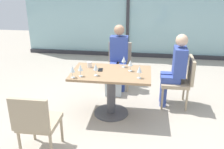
{
  "coord_description": "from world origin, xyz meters",
  "views": [
    {
      "loc": [
        0.52,
        -3.68,
        2.17
      ],
      "look_at": [
        0.0,
        0.1,
        0.65
      ],
      "focal_mm": 41.16,
      "sensor_mm": 36.0,
      "label": 1
    }
  ],
  "objects_px": {
    "chair_far_right": "(181,79)",
    "chair_front_left": "(36,121)",
    "cell_phone_on_table": "(100,70)",
    "chair_near_window": "(119,62)",
    "wine_glass_3": "(80,68)",
    "coffee_cup": "(90,65)",
    "person_far_right": "(175,67)",
    "wine_glass_4": "(72,69)",
    "handbag_0": "(113,88)",
    "dining_table_main": "(111,84)",
    "person_near_window": "(119,54)",
    "wine_glass_5": "(130,63)",
    "wine_glass_2": "(139,70)",
    "wine_glass_1": "(96,67)",
    "wine_glass_0": "(124,59)"
  },
  "relations": [
    {
      "from": "chair_far_right",
      "to": "person_near_window",
      "type": "distance_m",
      "value": 1.29
    },
    {
      "from": "person_far_right",
      "to": "wine_glass_5",
      "type": "distance_m",
      "value": 0.83
    },
    {
      "from": "wine_glass_1",
      "to": "coffee_cup",
      "type": "relative_size",
      "value": 2.06
    },
    {
      "from": "chair_front_left",
      "to": "chair_far_right",
      "type": "bearing_deg",
      "value": 40.33
    },
    {
      "from": "wine_glass_1",
      "to": "dining_table_main",
      "type": "bearing_deg",
      "value": 39.55
    },
    {
      "from": "person_near_window",
      "to": "cell_phone_on_table",
      "type": "height_order",
      "value": "person_near_window"
    },
    {
      "from": "wine_glass_2",
      "to": "person_far_right",
      "type": "bearing_deg",
      "value": 47.32
    },
    {
      "from": "chair_near_window",
      "to": "wine_glass_5",
      "type": "xyz_separation_m",
      "value": [
        0.29,
        -1.06,
        0.37
      ]
    },
    {
      "from": "wine_glass_0",
      "to": "wine_glass_5",
      "type": "relative_size",
      "value": 1.0
    },
    {
      "from": "wine_glass_2",
      "to": "wine_glass_4",
      "type": "xyz_separation_m",
      "value": [
        -0.97,
        -0.12,
        0.0
      ]
    },
    {
      "from": "wine_glass_3",
      "to": "coffee_cup",
      "type": "height_order",
      "value": "wine_glass_3"
    },
    {
      "from": "wine_glass_2",
      "to": "wine_glass_5",
      "type": "bearing_deg",
      "value": 119.04
    },
    {
      "from": "chair_front_left",
      "to": "wine_glass_0",
      "type": "xyz_separation_m",
      "value": [
        0.93,
        1.41,
        0.37
      ]
    },
    {
      "from": "wine_glass_2",
      "to": "coffee_cup",
      "type": "distance_m",
      "value": 0.9
    },
    {
      "from": "chair_near_window",
      "to": "wine_glass_2",
      "type": "xyz_separation_m",
      "value": [
        0.44,
        -1.33,
        0.37
      ]
    },
    {
      "from": "coffee_cup",
      "to": "dining_table_main",
      "type": "bearing_deg",
      "value": -24.49
    },
    {
      "from": "wine_glass_0",
      "to": "wine_glass_5",
      "type": "height_order",
      "value": "same"
    },
    {
      "from": "coffee_cup",
      "to": "handbag_0",
      "type": "height_order",
      "value": "coffee_cup"
    },
    {
      "from": "person_near_window",
      "to": "wine_glass_2",
      "type": "xyz_separation_m",
      "value": [
        0.44,
        -1.22,
        0.16
      ]
    },
    {
      "from": "wine_glass_0",
      "to": "wine_glass_3",
      "type": "bearing_deg",
      "value": -140.97
    },
    {
      "from": "wine_glass_0",
      "to": "cell_phone_on_table",
      "type": "height_order",
      "value": "wine_glass_0"
    },
    {
      "from": "wine_glass_5",
      "to": "handbag_0",
      "type": "bearing_deg",
      "value": 120.22
    },
    {
      "from": "wine_glass_0",
      "to": "wine_glass_2",
      "type": "distance_m",
      "value": 0.51
    },
    {
      "from": "chair_front_left",
      "to": "wine_glass_4",
      "type": "relative_size",
      "value": 4.7
    },
    {
      "from": "person_near_window",
      "to": "chair_front_left",
      "type": "bearing_deg",
      "value": -109.03
    },
    {
      "from": "chair_far_right",
      "to": "chair_front_left",
      "type": "xyz_separation_m",
      "value": [
        -1.89,
        -1.6,
        0.0
      ]
    },
    {
      "from": "coffee_cup",
      "to": "handbag_0",
      "type": "relative_size",
      "value": 0.3
    },
    {
      "from": "chair_near_window",
      "to": "wine_glass_4",
      "type": "distance_m",
      "value": 1.59
    },
    {
      "from": "coffee_cup",
      "to": "cell_phone_on_table",
      "type": "distance_m",
      "value": 0.23
    },
    {
      "from": "dining_table_main",
      "to": "person_far_right",
      "type": "distance_m",
      "value": 1.13
    },
    {
      "from": "dining_table_main",
      "to": "person_far_right",
      "type": "height_order",
      "value": "person_far_right"
    },
    {
      "from": "person_near_window",
      "to": "person_far_right",
      "type": "height_order",
      "value": "same"
    },
    {
      "from": "wine_glass_5",
      "to": "coffee_cup",
      "type": "bearing_deg",
      "value": 172.81
    },
    {
      "from": "cell_phone_on_table",
      "to": "chair_near_window",
      "type": "bearing_deg",
      "value": 74.99
    },
    {
      "from": "chair_front_left",
      "to": "wine_glass_1",
      "type": "height_order",
      "value": "wine_glass_1"
    },
    {
      "from": "wine_glass_0",
      "to": "dining_table_main",
      "type": "bearing_deg",
      "value": -123.93
    },
    {
      "from": "chair_far_right",
      "to": "wine_glass_4",
      "type": "xyz_separation_m",
      "value": [
        -1.66,
        -0.75,
        0.37
      ]
    },
    {
      "from": "chair_near_window",
      "to": "chair_front_left",
      "type": "height_order",
      "value": "same"
    },
    {
      "from": "chair_far_right",
      "to": "wine_glass_5",
      "type": "height_order",
      "value": "wine_glass_5"
    },
    {
      "from": "person_far_right",
      "to": "cell_phone_on_table",
      "type": "relative_size",
      "value": 8.75
    },
    {
      "from": "chair_far_right",
      "to": "person_near_window",
      "type": "relative_size",
      "value": 0.69
    },
    {
      "from": "dining_table_main",
      "to": "wine_glass_2",
      "type": "xyz_separation_m",
      "value": [
        0.44,
        -0.18,
        0.34
      ]
    },
    {
      "from": "dining_table_main",
      "to": "wine_glass_3",
      "type": "distance_m",
      "value": 0.59
    },
    {
      "from": "chair_far_right",
      "to": "person_near_window",
      "type": "height_order",
      "value": "person_near_window"
    },
    {
      "from": "person_far_right",
      "to": "wine_glass_4",
      "type": "height_order",
      "value": "person_far_right"
    },
    {
      "from": "chair_far_right",
      "to": "dining_table_main",
      "type": "bearing_deg",
      "value": -158.26
    },
    {
      "from": "person_near_window",
      "to": "coffee_cup",
      "type": "relative_size",
      "value": 14.0
    },
    {
      "from": "wine_glass_2",
      "to": "coffee_cup",
      "type": "xyz_separation_m",
      "value": [
        -0.82,
        0.35,
        -0.09
      ]
    },
    {
      "from": "wine_glass_3",
      "to": "chair_far_right",
      "type": "bearing_deg",
      "value": 23.6
    },
    {
      "from": "wine_glass_3",
      "to": "wine_glass_4",
      "type": "xyz_separation_m",
      "value": [
        -0.1,
        -0.07,
        0.0
      ]
    }
  ]
}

